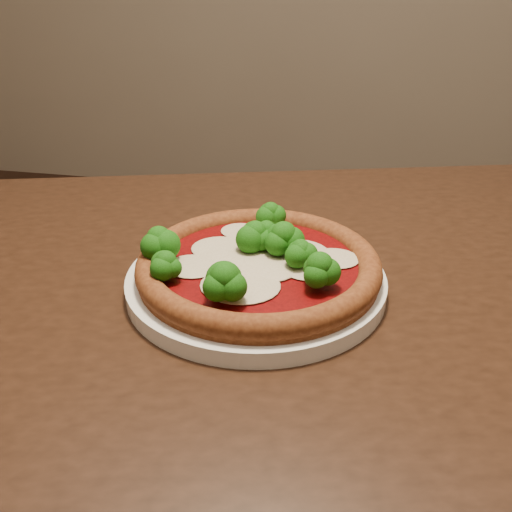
# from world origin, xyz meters

# --- Properties ---
(dining_table) EXTENTS (1.35, 1.04, 0.75)m
(dining_table) POSITION_xyz_m (0.07, -0.19, 0.64)
(dining_table) COLOR black
(dining_table) RESTS_ON floor
(plate) EXTENTS (0.28, 0.28, 0.02)m
(plate) POSITION_xyz_m (0.06, -0.21, 0.76)
(plate) COLOR silver
(plate) RESTS_ON dining_table
(pizza) EXTENTS (0.26, 0.26, 0.06)m
(pizza) POSITION_xyz_m (0.06, -0.21, 0.78)
(pizza) COLOR brown
(pizza) RESTS_ON plate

